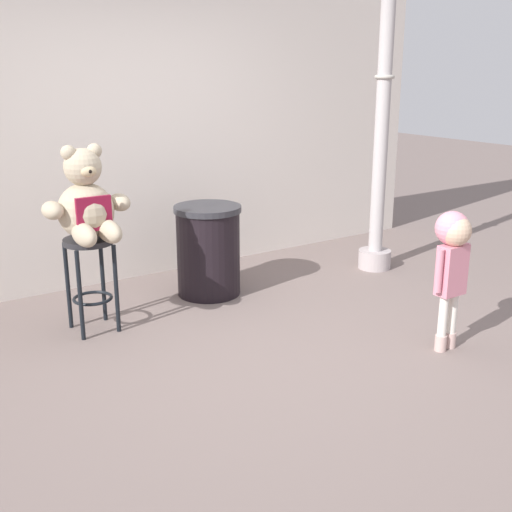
% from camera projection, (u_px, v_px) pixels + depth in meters
% --- Properties ---
extents(ground_plane, '(24.00, 24.00, 0.00)m').
position_uv_depth(ground_plane, '(251.00, 355.00, 4.39)').
color(ground_plane, slate).
extents(building_wall, '(6.80, 0.30, 3.75)m').
position_uv_depth(building_wall, '(114.00, 69.00, 5.59)').
color(building_wall, silver).
rests_on(building_wall, ground_plane).
extents(bar_stool_with_teddy, '(0.36, 0.36, 0.71)m').
position_uv_depth(bar_stool_with_teddy, '(90.00, 266.00, 4.69)').
color(bar_stool_with_teddy, '#242427').
rests_on(bar_stool_with_teddy, ground_plane).
extents(teddy_bear, '(0.63, 0.57, 0.68)m').
position_uv_depth(teddy_bear, '(87.00, 205.00, 4.53)').
color(teddy_bear, tan).
rests_on(teddy_bear, bar_stool_with_teddy).
extents(child_walking, '(0.31, 0.25, 0.98)m').
position_uv_depth(child_walking, '(452.00, 251.00, 4.30)').
color(child_walking, '#C8A79F').
rests_on(child_walking, ground_plane).
extents(trash_bin, '(0.57, 0.57, 0.78)m').
position_uv_depth(trash_bin, '(208.00, 250.00, 5.48)').
color(trash_bin, black).
rests_on(trash_bin, ground_plane).
extents(lamppost, '(0.31, 0.31, 3.14)m').
position_uv_depth(lamppost, '(381.00, 137.00, 5.93)').
color(lamppost, '#ADA1A1').
rests_on(lamppost, ground_plane).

